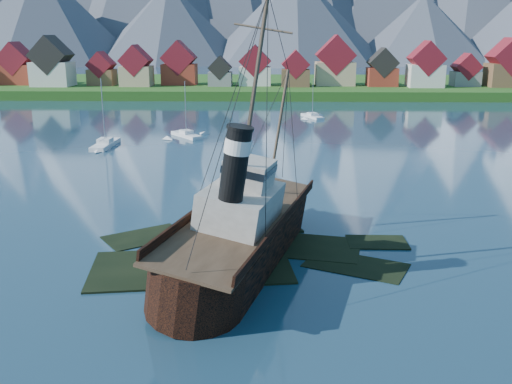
{
  "coord_description": "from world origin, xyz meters",
  "views": [
    {
      "loc": [
        4.24,
        -49.79,
        20.52
      ],
      "look_at": [
        2.62,
        6.0,
        5.0
      ],
      "focal_mm": 40.0,
      "sensor_mm": 36.0,
      "label": 1
    }
  ],
  "objects_px": {
    "tugboat_wreck": "(238,226)",
    "sailboat_c": "(186,136)",
    "sailboat_a": "(105,145)",
    "sailboat_e": "(312,117)"
  },
  "relations": [
    {
      "from": "sailboat_a",
      "to": "sailboat_c",
      "type": "bearing_deg",
      "value": 39.96
    },
    {
      "from": "sailboat_a",
      "to": "sailboat_c",
      "type": "xyz_separation_m",
      "value": [
        13.74,
        10.87,
        -0.03
      ]
    },
    {
      "from": "tugboat_wreck",
      "to": "sailboat_e",
      "type": "relative_size",
      "value": 3.05
    },
    {
      "from": "sailboat_c",
      "to": "sailboat_a",
      "type": "bearing_deg",
      "value": -179.39
    },
    {
      "from": "tugboat_wreck",
      "to": "sailboat_c",
      "type": "bearing_deg",
      "value": 117.4
    },
    {
      "from": "sailboat_a",
      "to": "sailboat_e",
      "type": "xyz_separation_m",
      "value": [
        41.57,
        39.76,
        -0.07
      ]
    },
    {
      "from": "tugboat_wreck",
      "to": "sailboat_c",
      "type": "height_order",
      "value": "tugboat_wreck"
    },
    {
      "from": "tugboat_wreck",
      "to": "sailboat_e",
      "type": "distance_m",
      "value": 95.16
    },
    {
      "from": "tugboat_wreck",
      "to": "sailboat_c",
      "type": "xyz_separation_m",
      "value": [
        -14.57,
        65.29,
        -2.88
      ]
    },
    {
      "from": "sailboat_c",
      "to": "sailboat_e",
      "type": "relative_size",
      "value": 1.14
    }
  ]
}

